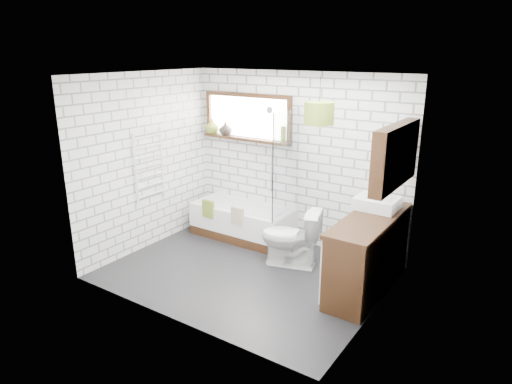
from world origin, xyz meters
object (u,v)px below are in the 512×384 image
Objects in this scene: basin at (377,203)px; toilet at (291,237)px; bathtub at (243,222)px; vanity at (368,254)px; pendant at (319,113)px.

basin is 1.22m from toilet.
bathtub is 1.95× the size of toilet.
basin is (-0.06, 0.35, 0.53)m from vanity.
basin is 0.63× the size of toilet.
pendant is at bearing -158.99° from vanity.
toilet reaches higher than bathtub.
pendant is at bearing -133.42° from basin.
toilet is (1.09, -0.43, 0.15)m from bathtub.
pendant reaches higher than toilet.
vanity is 4.76× the size of pendant.
bathtub is at bearing 167.87° from vanity.
pendant is (-0.55, -0.58, 1.11)m from basin.
basin is 1.49× the size of pendant.
basin is at bearing 90.37° from toilet.
pendant is (1.56, -0.70, 1.85)m from bathtub.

